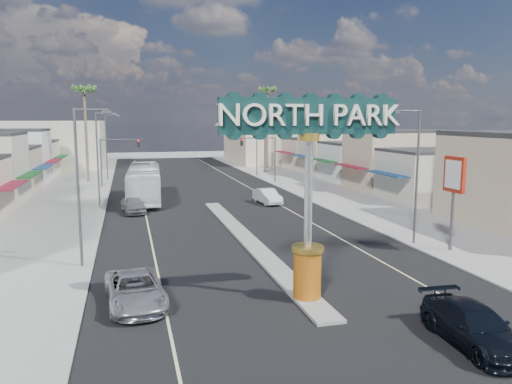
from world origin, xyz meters
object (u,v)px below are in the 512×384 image
car_parked_right (267,196)px  traffic_signal_right (262,151)px  traffic_signal_left (116,153)px  streetlight_l_mid (99,155)px  streetlight_r_far (256,142)px  bank_pylon_sign (454,180)px  palm_right_far (267,94)px  streetlight_l_near (81,179)px  suv_right (474,326)px  city_bus (144,183)px  car_parked_left (133,205)px  streetlight_l_far (108,143)px  palm_right_mid (265,104)px  streetlight_r_mid (308,151)px  streetlight_r_near (415,170)px  palm_left_far (84,95)px  gateway_sign (309,174)px  suv_left (135,290)px

car_parked_right → traffic_signal_right: bearing=70.1°
traffic_signal_left → streetlight_l_mid: (-1.25, -13.99, 0.79)m
streetlight_r_far → bank_pylon_sign: 44.24m
traffic_signal_left → car_parked_right: (14.68, -15.76, -3.53)m
palm_right_far → streetlight_l_near: bearing=-116.1°
bank_pylon_sign → streetlight_r_far: bearing=91.0°
suv_right → city_bus: bearing=109.0°
streetlight_r_far → suv_right: streetlight_r_far is taller
traffic_signal_left → streetlight_l_near: streetlight_l_near is taller
car_parked_right → bank_pylon_sign: (6.32, -20.45, 3.88)m
streetlight_l_near → streetlight_l_mid: size_ratio=1.00×
traffic_signal_left → car_parked_left: size_ratio=1.33×
suv_right → palm_right_far: bearing=83.7°
streetlight_l_far → palm_right_mid: 24.41m
car_parked_right → streetlight_r_far: bearing=71.5°
traffic_signal_left → streetlight_r_mid: (19.62, -13.99, 0.79)m
streetlight_r_near → streetlight_r_far: bearing=90.0°
car_parked_left → palm_left_far: bearing=95.1°
streetlight_l_mid → car_parked_right: streetlight_l_mid is taller
palm_right_mid → palm_right_far: palm_right_far is taller
car_parked_left → palm_right_mid: bearing=47.3°
streetlight_l_near → car_parked_left: size_ratio=2.00×
gateway_sign → traffic_signal_right: size_ratio=1.53×
palm_left_far → suv_right: (17.42, -53.95, -10.75)m
streetlight_l_far → streetlight_r_far: same height
palm_right_mid → suv_right: size_ratio=2.35×
streetlight_l_far → suv_right: (14.85, -55.95, -4.32)m
palm_right_far → car_parked_right: palm_right_far is taller
streetlight_l_near → streetlight_r_far: (20.87, 42.00, 0.00)m
streetlight_r_mid → car_parked_left: bearing=-168.7°
streetlight_r_near → palm_right_mid: bearing=86.8°
streetlight_l_far → car_parked_right: size_ratio=2.00×
palm_right_far → suv_left: (-22.76, -58.67, -11.65)m
traffic_signal_left → streetlight_l_far: (-1.25, 8.01, 0.79)m
streetlight_l_far → car_parked_left: (2.90, -25.58, -4.30)m
streetlight_l_far → palm_left_far: size_ratio=0.69×
bank_pylon_sign → gateway_sign: bearing=-154.6°
traffic_signal_left → streetlight_l_mid: 14.07m
traffic_signal_left → bank_pylon_sign: 41.86m
streetlight_l_near → bank_pylon_sign: bearing=-5.7°
gateway_sign → traffic_signal_left: (-9.18, 42.02, -1.65)m
traffic_signal_right → bank_pylon_sign: bank_pylon_sign is taller
streetlight_r_far → car_parked_right: size_ratio=2.00×
bank_pylon_sign → streetlight_r_mid: bearing=92.8°
gateway_sign → streetlight_l_far: (-10.43, 50.02, -0.86)m
palm_right_mid → car_parked_left: (-20.53, -29.58, -9.83)m
bank_pylon_sign → streetlight_l_near: bearing=173.6°
gateway_sign → streetlight_r_mid: size_ratio=1.02×
streetlight_r_near → city_bus: streetlight_r_near is taller
car_parked_left → car_parked_right: (13.03, 1.82, -0.03)m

